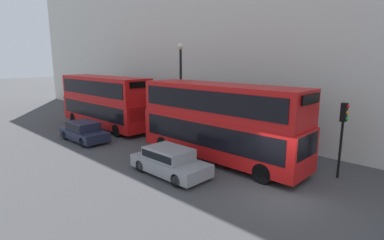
# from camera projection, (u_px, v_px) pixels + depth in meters

# --- Properties ---
(ground_plane) EXTENTS (200.00, 200.00, 0.00)m
(ground_plane) POSITION_uv_depth(u_px,v_px,m) (278.00, 193.00, 13.19)
(ground_plane) COLOR #424244
(building_facade) EXTENTS (1.10, 80.00, 16.14)m
(building_facade) POSITION_uv_depth(u_px,v_px,m) (349.00, 12.00, 16.46)
(building_facade) COLOR beige
(building_facade) RESTS_ON ground
(bus_leading) EXTENTS (2.59, 10.37, 4.45)m
(bus_leading) POSITION_uv_depth(u_px,v_px,m) (219.00, 119.00, 17.00)
(bus_leading) COLOR red
(bus_leading) RESTS_ON ground
(bus_second_in_queue) EXTENTS (2.59, 10.45, 4.38)m
(bus_second_in_queue) POSITION_uv_depth(u_px,v_px,m) (104.00, 100.00, 25.56)
(bus_second_in_queue) COLOR red
(bus_second_in_queue) RESTS_ON ground
(car_dark_sedan) EXTENTS (1.89, 4.29, 1.38)m
(car_dark_sedan) POSITION_uv_depth(u_px,v_px,m) (170.00, 160.00, 15.25)
(car_dark_sedan) COLOR gray
(car_dark_sedan) RESTS_ON ground
(car_hatchback) EXTENTS (1.82, 4.21, 1.40)m
(car_hatchback) POSITION_uv_depth(u_px,v_px,m) (84.00, 131.00, 21.54)
(car_hatchback) COLOR #1E2338
(car_hatchback) RESTS_ON ground
(traffic_light) EXTENTS (0.30, 0.36, 3.76)m
(traffic_light) POSITION_uv_depth(u_px,v_px,m) (343.00, 125.00, 14.39)
(traffic_light) COLOR black
(traffic_light) RESTS_ON ground
(street_lamp) EXTENTS (0.44, 0.44, 6.93)m
(street_lamp) POSITION_uv_depth(u_px,v_px,m) (181.00, 81.00, 21.83)
(street_lamp) COLOR black
(street_lamp) RESTS_ON ground
(pedestrian) EXTENTS (0.36, 0.36, 1.77)m
(pedestrian) POSITION_uv_depth(u_px,v_px,m) (182.00, 128.00, 22.24)
(pedestrian) COLOR #334C6B
(pedestrian) RESTS_ON ground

